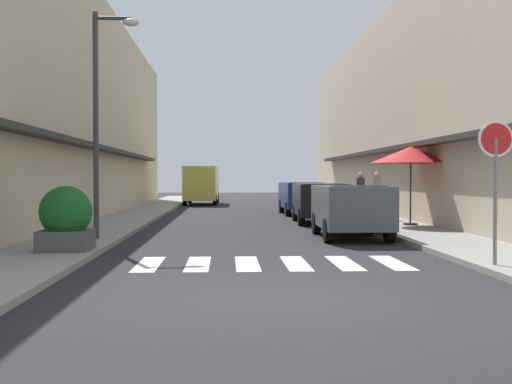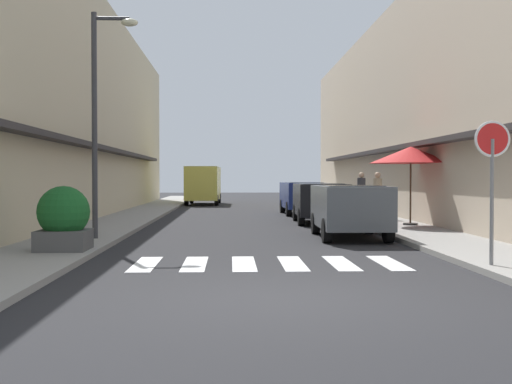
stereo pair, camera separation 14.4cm
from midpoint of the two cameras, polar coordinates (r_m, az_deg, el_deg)
ground_plane at (r=25.62m, az=-0.86°, el=-2.47°), size 92.28×92.28×0.00m
sidewalk_left at (r=25.90m, az=-11.41°, el=-2.32°), size 2.25×58.72×0.12m
sidewalk_right at (r=26.20m, az=9.58°, el=-2.27°), size 2.25×58.72×0.12m
building_row_left at (r=27.85m, az=-18.55°, el=7.11°), size 5.50×39.75×9.07m
building_row_right at (r=28.31m, az=16.37°, el=6.75°), size 5.50×39.75×8.80m
crosswalk at (r=12.51m, az=1.06°, el=-6.40°), size 5.20×2.20×0.01m
parked_car_near at (r=17.87m, az=8.22°, el=-1.16°), size 1.89×3.98×1.47m
parked_car_mid at (r=23.61m, az=5.55°, el=-0.56°), size 1.91×3.96×1.47m
parked_car_far at (r=29.10m, az=3.99°, el=-0.20°), size 1.86×4.26×1.47m
delivery_van at (r=40.03m, az=-4.97°, el=0.89°), size 2.11×5.45×2.37m
round_street_sign at (r=12.16m, az=20.28°, el=3.14°), size 0.65×0.07×2.57m
street_lamp at (r=16.95m, az=-13.75°, el=7.83°), size 1.19×0.28×5.78m
cafe_umbrella at (r=21.67m, az=13.45°, el=3.21°), size 2.70×2.70×2.58m
planter_corner at (r=14.33m, az=-16.88°, el=-2.34°), size 1.12×1.12×1.38m
pedestrian_walking_near at (r=26.84m, az=9.17°, el=-0.04°), size 0.34×0.34×1.79m
pedestrian_walking_far at (r=24.60m, az=10.58°, el=-0.18°), size 0.34×0.34×1.77m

